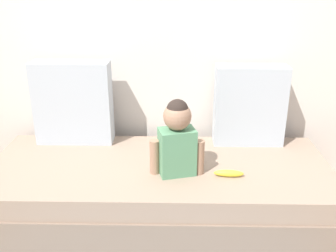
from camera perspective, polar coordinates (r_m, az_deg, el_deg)
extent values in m
plane|color=#93704C|center=(2.54, -1.24, -13.43)|extent=(12.00, 12.00, 0.00)
cube|color=silver|center=(2.66, -0.93, 15.73)|extent=(5.33, 0.10, 2.37)
cube|color=#826C5B|center=(2.47, -1.26, -11.00)|extent=(2.13, 0.87, 0.26)
cube|color=gray|center=(2.37, -1.30, -7.07)|extent=(2.06, 0.85, 0.13)
cube|color=#B2BCC6|center=(2.63, -13.92, 3.36)|extent=(0.51, 0.16, 0.55)
cube|color=#B2BCC6|center=(2.59, 12.02, 2.99)|extent=(0.46, 0.16, 0.53)
cube|color=#568E66|center=(2.18, 1.34, -3.83)|extent=(0.23, 0.18, 0.27)
sphere|color=#9E755B|center=(2.10, 1.40, 1.46)|extent=(0.16, 0.16, 0.16)
sphere|color=#2D231E|center=(2.09, 1.41, 2.37)|extent=(0.12, 0.12, 0.12)
cylinder|color=#9E755B|center=(2.20, -2.01, -4.60)|extent=(0.06, 0.06, 0.20)
cylinder|color=#9E755B|center=(2.20, 4.68, -4.65)|extent=(0.06, 0.06, 0.20)
ellipsoid|color=yellow|center=(2.22, 9.02, -6.96)|extent=(0.17, 0.05, 0.04)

